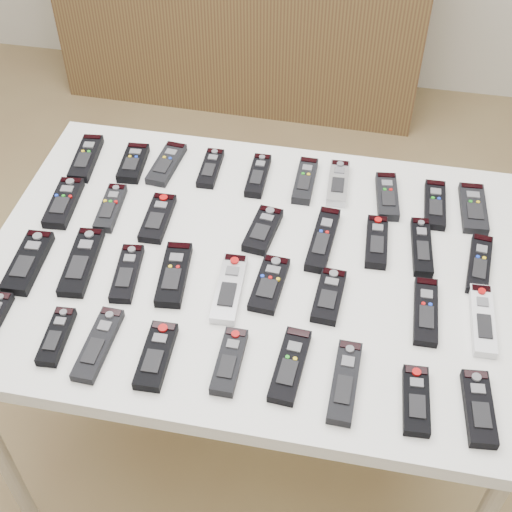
% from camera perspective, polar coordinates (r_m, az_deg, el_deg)
% --- Properties ---
extents(ground, '(4.00, 4.00, 0.00)m').
position_cam_1_polar(ground, '(2.30, 0.07, -12.76)').
color(ground, olive).
rests_on(ground, ground).
extents(table, '(1.25, 0.88, 0.78)m').
position_cam_1_polar(table, '(1.68, 0.00, -1.85)').
color(table, white).
rests_on(table, ground).
extents(sideboard, '(1.65, 0.41, 0.82)m').
position_cam_1_polar(sideboard, '(3.40, -1.20, 18.72)').
color(sideboard, '#4A2F1D').
rests_on(sideboard, ground).
extents(remote_0, '(0.07, 0.18, 0.02)m').
position_cam_1_polar(remote_0, '(1.96, -13.44, 7.63)').
color(remote_0, black).
rests_on(remote_0, table).
extents(remote_1, '(0.07, 0.15, 0.02)m').
position_cam_1_polar(remote_1, '(1.92, -9.80, 7.34)').
color(remote_1, black).
rests_on(remote_1, table).
extents(remote_2, '(0.07, 0.17, 0.02)m').
position_cam_1_polar(remote_2, '(1.90, -7.17, 7.32)').
color(remote_2, black).
rests_on(remote_2, table).
extents(remote_3, '(0.05, 0.15, 0.02)m').
position_cam_1_polar(remote_3, '(1.88, -3.66, 7.02)').
color(remote_3, black).
rests_on(remote_3, table).
extents(remote_4, '(0.05, 0.16, 0.02)m').
position_cam_1_polar(remote_4, '(1.85, 0.17, 6.45)').
color(remote_4, black).
rests_on(remote_4, table).
extents(remote_5, '(0.05, 0.16, 0.02)m').
position_cam_1_polar(remote_5, '(1.84, 3.94, 6.03)').
color(remote_5, black).
rests_on(remote_5, table).
extents(remote_6, '(0.06, 0.16, 0.02)m').
position_cam_1_polar(remote_6, '(1.84, 6.58, 5.80)').
color(remote_6, '#B7B7BC').
rests_on(remote_6, table).
extents(remote_7, '(0.07, 0.17, 0.02)m').
position_cam_1_polar(remote_7, '(1.82, 10.45, 4.71)').
color(remote_7, black).
rests_on(remote_7, table).
extents(remote_8, '(0.05, 0.17, 0.02)m').
position_cam_1_polar(remote_8, '(1.82, 14.12, 4.00)').
color(remote_8, black).
rests_on(remote_8, table).
extents(remote_9, '(0.07, 0.17, 0.02)m').
position_cam_1_polar(remote_9, '(1.84, 16.99, 3.68)').
color(remote_9, black).
rests_on(remote_9, table).
extents(remote_10, '(0.07, 0.17, 0.02)m').
position_cam_1_polar(remote_10, '(1.83, -15.14, 4.13)').
color(remote_10, black).
rests_on(remote_10, table).
extents(remote_11, '(0.06, 0.16, 0.02)m').
position_cam_1_polar(remote_11, '(1.79, -11.57, 3.80)').
color(remote_11, black).
rests_on(remote_11, table).
extents(remote_12, '(0.06, 0.16, 0.02)m').
position_cam_1_polar(remote_12, '(1.75, -7.87, 3.03)').
color(remote_12, black).
rests_on(remote_12, table).
extents(remote_13, '(0.08, 0.15, 0.02)m').
position_cam_1_polar(remote_13, '(1.70, 0.55, 2.09)').
color(remote_13, black).
rests_on(remote_13, table).
extents(remote_14, '(0.06, 0.20, 0.02)m').
position_cam_1_polar(remote_14, '(1.68, 5.37, 1.33)').
color(remote_14, black).
rests_on(remote_14, table).
extents(remote_15, '(0.06, 0.16, 0.02)m').
position_cam_1_polar(remote_15, '(1.69, 9.62, 1.12)').
color(remote_15, black).
rests_on(remote_15, table).
extents(remote_16, '(0.06, 0.18, 0.02)m').
position_cam_1_polar(remote_16, '(1.70, 13.11, 0.72)').
color(remote_16, black).
rests_on(remote_16, table).
extents(remote_17, '(0.06, 0.18, 0.02)m').
position_cam_1_polar(remote_17, '(1.70, 17.44, -0.63)').
color(remote_17, black).
rests_on(remote_17, table).
extents(remote_18, '(0.07, 0.19, 0.02)m').
position_cam_1_polar(remote_18, '(1.70, -17.78, -0.47)').
color(remote_18, black).
rests_on(remote_18, table).
extents(remote_19, '(0.08, 0.21, 0.02)m').
position_cam_1_polar(remote_19, '(1.67, -13.79, -0.46)').
color(remote_19, black).
rests_on(remote_19, table).
extents(remote_20, '(0.07, 0.17, 0.02)m').
position_cam_1_polar(remote_20, '(1.63, -10.28, -1.37)').
color(remote_20, black).
rests_on(remote_20, table).
extents(remote_21, '(0.08, 0.19, 0.02)m').
position_cam_1_polar(remote_21, '(1.61, -6.58, -1.47)').
color(remote_21, black).
rests_on(remote_21, table).
extents(remote_22, '(0.06, 0.20, 0.02)m').
position_cam_1_polar(remote_22, '(1.57, -2.15, -2.60)').
color(remote_22, '#B7B7BC').
rests_on(remote_22, table).
extents(remote_23, '(0.07, 0.16, 0.02)m').
position_cam_1_polar(remote_23, '(1.58, 1.07, -2.26)').
color(remote_23, black).
rests_on(remote_23, table).
extents(remote_24, '(0.06, 0.15, 0.02)m').
position_cam_1_polar(remote_24, '(1.56, 5.84, -3.20)').
color(remote_24, black).
rests_on(remote_24, table).
extents(remote_25, '(0.05, 0.18, 0.02)m').
position_cam_1_polar(remote_25, '(1.57, 13.42, -4.33)').
color(remote_25, black).
rests_on(remote_25, table).
extents(remote_26, '(0.05, 0.19, 0.02)m').
position_cam_1_polar(remote_26, '(1.59, 17.68, -4.90)').
color(remote_26, silver).
rests_on(remote_26, table).
extents(remote_28, '(0.05, 0.15, 0.02)m').
position_cam_1_polar(remote_28, '(1.54, -15.68, -6.22)').
color(remote_28, black).
rests_on(remote_28, table).
extents(remote_29, '(0.05, 0.18, 0.02)m').
position_cam_1_polar(remote_29, '(1.51, -12.51, -6.91)').
color(remote_29, black).
rests_on(remote_29, table).
extents(remote_30, '(0.06, 0.16, 0.02)m').
position_cam_1_polar(remote_30, '(1.47, -8.00, -7.91)').
color(remote_30, black).
rests_on(remote_30, table).
extents(remote_31, '(0.05, 0.16, 0.02)m').
position_cam_1_polar(remote_31, '(1.45, -2.15, -8.42)').
color(remote_31, black).
rests_on(remote_31, table).
extents(remote_32, '(0.06, 0.18, 0.02)m').
position_cam_1_polar(remote_32, '(1.44, 2.74, -8.74)').
color(remote_32, black).
rests_on(remote_32, table).
extents(remote_33, '(0.05, 0.19, 0.02)m').
position_cam_1_polar(remote_33, '(1.43, 7.11, -9.98)').
color(remote_33, black).
rests_on(remote_33, table).
extents(remote_34, '(0.06, 0.15, 0.02)m').
position_cam_1_polar(remote_34, '(1.43, 12.69, -11.20)').
color(remote_34, black).
rests_on(remote_34, table).
extents(remote_35, '(0.07, 0.17, 0.02)m').
position_cam_1_polar(remote_35, '(1.45, 17.39, -11.55)').
color(remote_35, black).
rests_on(remote_35, table).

